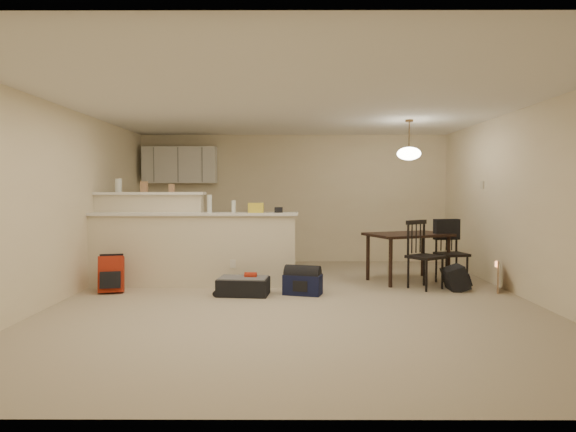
{
  "coord_description": "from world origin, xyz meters",
  "views": [
    {
      "loc": [
        -0.08,
        -6.62,
        1.43
      ],
      "look_at": [
        -0.1,
        0.7,
        1.05
      ],
      "focal_mm": 32.0,
      "sensor_mm": 36.0,
      "label": 1
    }
  ],
  "objects_px": {
    "red_backpack": "(111,275)",
    "navy_duffel": "(303,284)",
    "black_daypack": "(455,279)",
    "pendant_lamp": "(409,153)",
    "dining_chair_near": "(425,255)",
    "dining_chair_far": "(452,252)",
    "dining_table": "(408,239)",
    "suitcase": "(243,287)"
  },
  "relations": [
    {
      "from": "suitcase",
      "to": "dining_chair_near",
      "type": "bearing_deg",
      "value": 15.82
    },
    {
      "from": "dining_chair_near",
      "to": "black_daypack",
      "type": "xyz_separation_m",
      "value": [
        0.4,
        -0.11,
        -0.33
      ]
    },
    {
      "from": "pendant_lamp",
      "to": "red_backpack",
      "type": "distance_m",
      "value": 4.73
    },
    {
      "from": "dining_chair_near",
      "to": "red_backpack",
      "type": "height_order",
      "value": "dining_chair_near"
    },
    {
      "from": "pendant_lamp",
      "to": "dining_chair_near",
      "type": "height_order",
      "value": "pendant_lamp"
    },
    {
      "from": "dining_table",
      "to": "navy_duffel",
      "type": "distance_m",
      "value": 2.01
    },
    {
      "from": "dining_table",
      "to": "dining_chair_far",
      "type": "relative_size",
      "value": 1.48
    },
    {
      "from": "dining_table",
      "to": "pendant_lamp",
      "type": "distance_m",
      "value": 1.33
    },
    {
      "from": "black_daypack",
      "to": "red_backpack",
      "type": "bearing_deg",
      "value": 92.97
    },
    {
      "from": "pendant_lamp",
      "to": "navy_duffel",
      "type": "relative_size",
      "value": 1.23
    },
    {
      "from": "red_backpack",
      "to": "black_daypack",
      "type": "xyz_separation_m",
      "value": [
        4.83,
        0.18,
        -0.08
      ]
    },
    {
      "from": "dining_table",
      "to": "dining_chair_far",
      "type": "height_order",
      "value": "dining_chair_far"
    },
    {
      "from": "dining_chair_near",
      "to": "dining_chair_far",
      "type": "relative_size",
      "value": 1.03
    },
    {
      "from": "red_backpack",
      "to": "suitcase",
      "type": "bearing_deg",
      "value": -18.45
    },
    {
      "from": "dining_chair_near",
      "to": "dining_chair_far",
      "type": "xyz_separation_m",
      "value": [
        0.5,
        0.4,
        -0.01
      ]
    },
    {
      "from": "dining_table",
      "to": "red_backpack",
      "type": "xyz_separation_m",
      "value": [
        -4.31,
        -0.87,
        -0.41
      ]
    },
    {
      "from": "dining_table",
      "to": "red_backpack",
      "type": "relative_size",
      "value": 2.83
    },
    {
      "from": "red_backpack",
      "to": "dining_chair_far",
      "type": "bearing_deg",
      "value": -5.27
    },
    {
      "from": "dining_chair_near",
      "to": "navy_duffel",
      "type": "xyz_separation_m",
      "value": [
        -1.78,
        -0.42,
        -0.35
      ]
    },
    {
      "from": "dining_chair_near",
      "to": "suitcase",
      "type": "xyz_separation_m",
      "value": [
        -2.58,
        -0.46,
        -0.38
      ]
    },
    {
      "from": "pendant_lamp",
      "to": "red_backpack",
      "type": "relative_size",
      "value": 1.24
    },
    {
      "from": "pendant_lamp",
      "to": "dining_chair_far",
      "type": "bearing_deg",
      "value": -16.69
    },
    {
      "from": "pendant_lamp",
      "to": "black_daypack",
      "type": "xyz_separation_m",
      "value": [
        0.52,
        -0.7,
        -1.82
      ]
    },
    {
      "from": "dining_table",
      "to": "pendant_lamp",
      "type": "height_order",
      "value": "pendant_lamp"
    },
    {
      "from": "dining_table",
      "to": "pendant_lamp",
      "type": "bearing_deg",
      "value": 22.96
    },
    {
      "from": "pendant_lamp",
      "to": "dining_chair_near",
      "type": "xyz_separation_m",
      "value": [
        0.12,
        -0.59,
        -1.5
      ]
    },
    {
      "from": "red_backpack",
      "to": "pendant_lamp",
      "type": "bearing_deg",
      "value": -1.73
    },
    {
      "from": "red_backpack",
      "to": "navy_duffel",
      "type": "xyz_separation_m",
      "value": [
        2.65,
        -0.14,
        -0.11
      ]
    },
    {
      "from": "navy_duffel",
      "to": "black_daypack",
      "type": "relative_size",
      "value": 1.34
    },
    {
      "from": "dining_chair_near",
      "to": "navy_duffel",
      "type": "distance_m",
      "value": 1.86
    },
    {
      "from": "red_backpack",
      "to": "black_daypack",
      "type": "distance_m",
      "value": 4.84
    },
    {
      "from": "navy_duffel",
      "to": "dining_chair_far",
      "type": "bearing_deg",
      "value": 35.77
    },
    {
      "from": "navy_duffel",
      "to": "pendant_lamp",
      "type": "bearing_deg",
      "value": 47.29
    },
    {
      "from": "dining_table",
      "to": "dining_chair_near",
      "type": "height_order",
      "value": "dining_chair_near"
    },
    {
      "from": "dining_chair_far",
      "to": "navy_duffel",
      "type": "relative_size",
      "value": 1.89
    },
    {
      "from": "dining_chair_far",
      "to": "black_daypack",
      "type": "height_order",
      "value": "dining_chair_far"
    },
    {
      "from": "dining_chair_far",
      "to": "navy_duffel",
      "type": "height_order",
      "value": "dining_chair_far"
    },
    {
      "from": "red_backpack",
      "to": "navy_duffel",
      "type": "relative_size",
      "value": 0.99
    },
    {
      "from": "pendant_lamp",
      "to": "dining_chair_far",
      "type": "height_order",
      "value": "pendant_lamp"
    },
    {
      "from": "pendant_lamp",
      "to": "red_backpack",
      "type": "bearing_deg",
      "value": -168.56
    },
    {
      "from": "pendant_lamp",
      "to": "navy_duffel",
      "type": "bearing_deg",
      "value": -148.69
    },
    {
      "from": "dining_chair_near",
      "to": "dining_table",
      "type": "bearing_deg",
      "value": 65.57
    }
  ]
}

